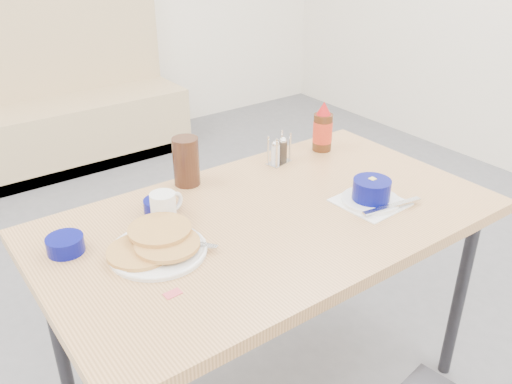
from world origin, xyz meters
TOP-DOWN VIEW (x-y plane):
  - booth_bench at (0.00, 2.78)m, footprint 1.90×0.56m
  - dining_table at (0.00, 0.25)m, footprint 1.40×0.80m
  - pancake_plate at (-0.37, 0.27)m, footprint 0.28×0.27m
  - coffee_mug at (-0.27, 0.42)m, footprint 0.11×0.08m
  - grits_setting at (0.31, 0.12)m, footprint 0.23×0.21m
  - creamer_bowl at (-0.58, 0.42)m, footprint 0.10×0.10m
  - butter_bowl at (-0.27, 0.47)m, footprint 0.10×0.10m
  - amber_tumbler at (-0.10, 0.59)m, footprint 0.09×0.09m
  - condiment_caddy at (0.26, 0.54)m, footprint 0.10×0.07m
  - syrup_bottle at (0.47, 0.54)m, footprint 0.08×0.08m
  - sugar_wrapper at (-0.43, 0.08)m, footprint 0.04×0.03m

SIDE VIEW (x-z plane):
  - booth_bench at x=0.00m, z-range -0.26..0.96m
  - dining_table at x=0.00m, z-range 0.32..1.08m
  - sugar_wrapper at x=-0.43m, z-range 0.76..0.76m
  - pancake_plate at x=-0.37m, z-range 0.76..0.80m
  - butter_bowl at x=-0.27m, z-range 0.76..0.80m
  - creamer_bowl at x=-0.58m, z-range 0.76..0.81m
  - grits_setting at x=0.31m, z-range 0.75..0.84m
  - condiment_caddy at x=0.26m, z-range 0.74..0.86m
  - coffee_mug at x=-0.27m, z-range 0.76..0.85m
  - amber_tumbler at x=-0.10m, z-range 0.76..0.93m
  - syrup_bottle at x=0.47m, z-range 0.75..0.94m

